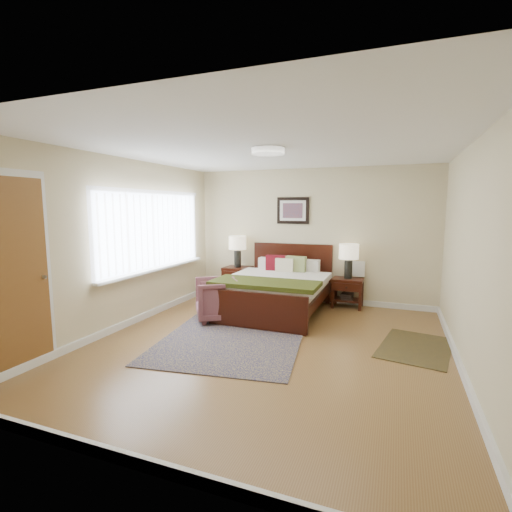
# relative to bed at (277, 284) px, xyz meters

# --- Properties ---
(floor) EXTENTS (5.00, 5.00, 0.00)m
(floor) POSITION_rel_bed_xyz_m (0.35, -1.52, -0.50)
(floor) COLOR brown
(floor) RESTS_ON ground
(back_wall) EXTENTS (4.50, 0.04, 2.50)m
(back_wall) POSITION_rel_bed_xyz_m (0.35, 0.98, 0.75)
(back_wall) COLOR beige
(back_wall) RESTS_ON ground
(front_wall) EXTENTS (4.50, 0.04, 2.50)m
(front_wall) POSITION_rel_bed_xyz_m (0.35, -4.02, 0.75)
(front_wall) COLOR beige
(front_wall) RESTS_ON ground
(left_wall) EXTENTS (0.04, 5.00, 2.50)m
(left_wall) POSITION_rel_bed_xyz_m (-1.90, -1.52, 0.75)
(left_wall) COLOR beige
(left_wall) RESTS_ON ground
(right_wall) EXTENTS (0.04, 5.00, 2.50)m
(right_wall) POSITION_rel_bed_xyz_m (2.60, -1.52, 0.75)
(right_wall) COLOR beige
(right_wall) RESTS_ON ground
(ceiling) EXTENTS (4.50, 5.00, 0.02)m
(ceiling) POSITION_rel_bed_xyz_m (0.35, -1.52, 2.00)
(ceiling) COLOR white
(ceiling) RESTS_ON back_wall
(window) EXTENTS (0.11, 2.72, 1.32)m
(window) POSITION_rel_bed_xyz_m (-1.85, -0.82, 0.88)
(window) COLOR silver
(window) RESTS_ON left_wall
(door) EXTENTS (0.06, 1.00, 2.18)m
(door) POSITION_rel_bed_xyz_m (-1.88, -3.27, 0.57)
(door) COLOR silver
(door) RESTS_ON ground
(ceil_fixture) EXTENTS (0.44, 0.44, 0.08)m
(ceil_fixture) POSITION_rel_bed_xyz_m (0.35, -1.52, 1.97)
(ceil_fixture) COLOR white
(ceil_fixture) RESTS_ON ceiling
(bed) EXTENTS (1.65, 1.99, 1.07)m
(bed) POSITION_rel_bed_xyz_m (0.00, 0.00, 0.00)
(bed) COLOR #320F07
(bed) RESTS_ON ground
(wall_art) EXTENTS (0.62, 0.05, 0.50)m
(wall_art) POSITION_rel_bed_xyz_m (0.00, 0.95, 1.22)
(wall_art) COLOR black
(wall_art) RESTS_ON back_wall
(nightstand_left) EXTENTS (0.51, 0.46, 0.61)m
(nightstand_left) POSITION_rel_bed_xyz_m (-1.06, 0.73, -0.01)
(nightstand_left) COLOR #320F07
(nightstand_left) RESTS_ON ground
(nightstand_right) EXTENTS (0.53, 0.40, 0.53)m
(nightstand_right) POSITION_rel_bed_xyz_m (1.08, 0.74, -0.16)
(nightstand_right) COLOR #320F07
(nightstand_right) RESTS_ON ground
(lamp_left) EXTENTS (0.34, 0.34, 0.61)m
(lamp_left) POSITION_rel_bed_xyz_m (-1.06, 0.75, 0.54)
(lamp_left) COLOR black
(lamp_left) RESTS_ON nightstand_left
(lamp_right) EXTENTS (0.34, 0.34, 0.61)m
(lamp_right) POSITION_rel_bed_xyz_m (1.08, 0.75, 0.46)
(lamp_right) COLOR black
(lamp_right) RESTS_ON nightstand_right
(armchair) EXTENTS (1.00, 0.99, 0.66)m
(armchair) POSITION_rel_bed_xyz_m (-0.74, -0.72, -0.17)
(armchair) COLOR brown
(armchair) RESTS_ON ground
(rug_persian) EXTENTS (2.18, 2.83, 0.01)m
(rug_persian) POSITION_rel_bed_xyz_m (-0.19, -1.30, -0.49)
(rug_persian) COLOR #0E0D42
(rug_persian) RESTS_ON ground
(rug_navy) EXTENTS (1.01, 1.34, 0.01)m
(rug_navy) POSITION_rel_bed_xyz_m (2.15, -0.92, -0.49)
(rug_navy) COLOR black
(rug_navy) RESTS_ON ground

